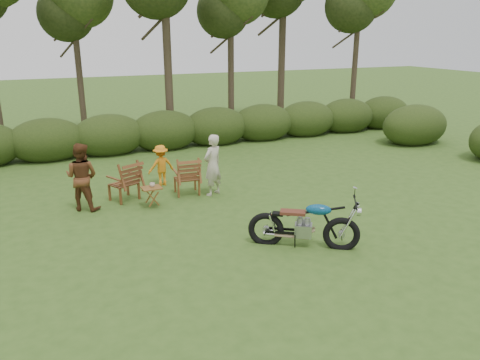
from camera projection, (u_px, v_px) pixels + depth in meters
name	position (u px, v px, depth m)	size (l,w,h in m)	color
ground	(280.00, 245.00, 9.41)	(80.00, 80.00, 0.00)	#32511B
tree_line	(169.00, 40.00, 16.97)	(22.52, 11.62, 8.14)	#37291E
motorcycle	(303.00, 246.00, 9.36)	(2.08, 0.79, 1.19)	#0D74B2
lawn_chair_right	(187.00, 194.00, 12.38)	(0.69, 0.69, 1.01)	brown
lawn_chair_left	(125.00, 200.00, 11.93)	(0.71, 0.71, 1.03)	brown
side_table	(152.00, 197.00, 11.38)	(0.49, 0.41, 0.50)	brown
cup	(152.00, 185.00, 11.33)	(0.13, 0.13, 0.10)	beige
adult_a	(213.00, 195.00, 12.31)	(0.59, 0.39, 1.61)	#C1B79E
adult_b	(85.00, 209.00, 11.31)	(0.79, 0.62, 1.63)	brown
child	(162.00, 185.00, 13.07)	(0.74, 0.43, 1.15)	orange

